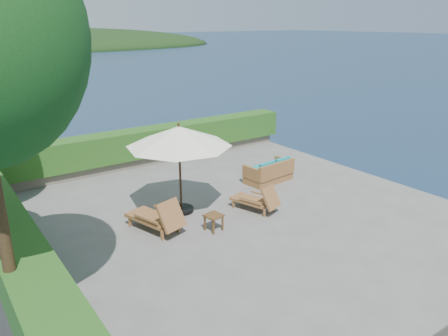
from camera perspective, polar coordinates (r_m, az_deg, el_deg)
ground at (r=12.28m, az=1.02°, el=-6.10°), size 12.00×12.00×0.00m
foundation at (r=13.01m, az=0.98°, el=-12.32°), size 12.00×12.00×3.00m
ocean at (r=13.81m, az=0.94°, el=-17.48°), size 600.00×600.00×0.00m
offshore_island at (r=152.52m, az=-24.01°, el=14.05°), size 126.00×57.60×12.60m
planter_wall_far at (r=16.77m, az=-10.37°, el=1.12°), size 12.00×0.60×0.36m
planter_wall_left at (r=10.31m, az=-25.59°, el=-12.15°), size 0.60×12.00×0.36m
hedge_far at (r=16.58m, az=-10.50°, el=3.32°), size 12.40×0.90×1.00m
hedge_left at (r=10.01m, az=-26.13°, el=-8.82°), size 0.90×12.40×1.00m
patio_umbrella at (r=11.82m, az=-5.91°, el=4.03°), size 3.39×3.39×2.58m
lounge_left at (r=11.34m, az=-8.70°, el=-6.34°), size 1.10×1.76×0.95m
lounge_right at (r=12.45m, az=4.37°, el=-4.12°), size 0.98×1.51×0.81m
side_table at (r=11.26m, az=-1.36°, el=-6.48°), size 0.48×0.48×0.44m
wicker_loveseat at (r=14.71m, az=5.98°, el=-0.62°), size 1.73×1.00×0.81m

